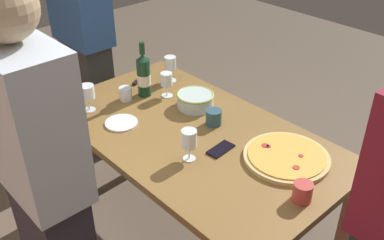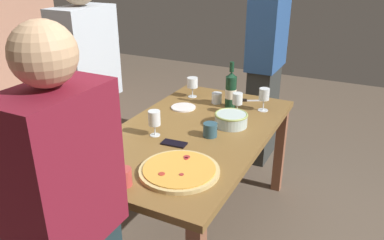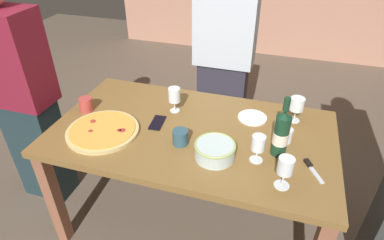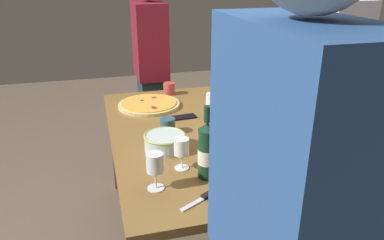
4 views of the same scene
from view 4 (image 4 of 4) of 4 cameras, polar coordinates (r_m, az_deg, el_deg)
ground_plane at (r=2.49m, az=-0.00°, el=-17.74°), size 8.00×8.00×0.00m
dining_table at (r=2.13m, az=-0.00°, el=-4.08°), size 1.60×0.90×0.75m
pizza at (r=2.49m, az=-6.61°, el=2.39°), size 0.41×0.41×0.03m
serving_bowl at (r=1.88m, az=-4.17°, el=-3.28°), size 0.21×0.21×0.08m
wine_bottle at (r=1.60m, az=2.31°, el=-4.65°), size 0.08×0.08×0.33m
wine_glass_near_pizza at (r=1.53m, az=-5.70°, el=-6.86°), size 0.07×0.07×0.16m
wine_glass_by_bottle at (r=2.24m, az=3.08°, el=2.77°), size 0.07×0.07×0.16m
wine_glass_far_left at (r=1.68m, az=-1.61°, el=-4.29°), size 0.07×0.07×0.15m
wine_glass_far_right at (r=1.68m, az=14.14°, el=-4.86°), size 0.08×0.08×0.15m
cup_amber at (r=2.07m, az=-3.76°, el=-0.87°), size 0.08×0.08×0.08m
cup_ceramic at (r=1.66m, az=6.47°, el=-7.35°), size 0.07×0.07×0.08m
cup_spare at (r=2.71m, az=-3.52°, el=4.83°), size 0.08×0.08×0.09m
side_plate at (r=1.89m, az=9.12°, el=-4.64°), size 0.18×0.18×0.01m
cell_phone at (r=2.28m, az=-1.22°, el=0.46°), size 0.08×0.15×0.01m
pizza_knife at (r=1.51m, az=1.47°, el=-12.00°), size 0.10×0.16×0.02m
person_guest_left at (r=2.37m, az=19.15°, el=2.61°), size 0.43×0.24×1.69m
person_guest_right at (r=3.09m, az=-6.28°, el=7.07°), size 0.39×0.24×1.58m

